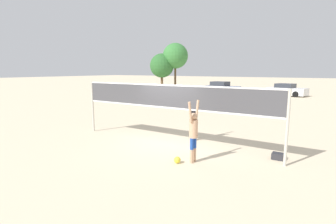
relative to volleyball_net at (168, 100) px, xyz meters
name	(u,v)px	position (x,y,z in m)	size (l,w,h in m)	color
ground_plane	(168,145)	(0.00, 0.00, -1.82)	(200.00, 200.00, 0.00)	beige
volleyball_net	(168,100)	(0.00, 0.00, 0.00)	(8.82, 0.09, 2.42)	beige
player_spiker	(193,131)	(1.79, -1.25, -0.76)	(0.28, 0.69, 2.02)	tan
player_blocker	(193,115)	(0.56, 1.08, -0.70)	(0.28, 0.70, 2.13)	tan
volleyball	(177,160)	(1.41, -1.62, -1.71)	(0.22, 0.22, 0.22)	yellow
gear_bag	(278,156)	(4.07, 0.55, -1.71)	(0.38, 0.32, 0.21)	#2D2D33
parked_car_near	(221,88)	(-6.97, 23.17, -1.15)	(4.61, 2.37, 1.50)	navy
parked_car_mid	(286,90)	(0.58, 24.22, -1.18)	(4.53, 2.71, 1.41)	silver
tree_left_cluster	(175,56)	(-16.73, 27.89, 3.34)	(4.05, 4.05, 7.20)	#4C3823
tree_right_cluster	(162,66)	(-18.61, 26.81, 1.80)	(3.87, 3.87, 5.57)	brown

